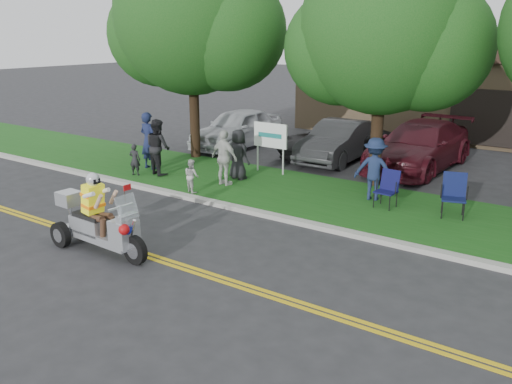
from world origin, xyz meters
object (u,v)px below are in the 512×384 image
Objects in this scene: trike_scooter at (98,224)px; parked_car_far_left at (237,128)px; lawn_chair_b at (454,192)px; parked_car_mid at (335,141)px; spectator_adult_mid at (158,147)px; lawn_chair_a at (388,186)px; parked_car_left at (339,141)px; parked_car_right at (419,146)px; spectator_adult_left at (149,141)px; spectator_adult_right at (224,158)px.

parked_car_far_left is at bearing 113.53° from trike_scooter.
lawn_chair_b is 7.28m from parked_car_mid.
lawn_chair_a is at bearing -155.50° from spectator_adult_mid.
parked_car_left is 0.81× the size of parked_car_right.
lawn_chair_b is 5.36m from parked_car_right.
spectator_adult_mid reaches higher than lawn_chair_a.
spectator_adult_right is at bearing -179.03° from spectator_adult_left.
parked_car_right is at bearing 6.03° from parked_car_far_left.
spectator_adult_right reaches higher than parked_car_mid.
parked_car_far_left is at bearing -151.01° from parked_car_mid.
spectator_adult_mid is (-9.08, -1.25, 0.29)m from lawn_chair_b.
lawn_chair_b reaches higher than lawn_chair_a.
spectator_adult_mid is at bearing 124.91° from trike_scooter.
spectator_adult_right is 6.05m from parked_car_far_left.
lawn_chair_b is 6.76m from parked_car_left.
spectator_adult_left is at bearing -7.23° from spectator_adult_mid.
trike_scooter reaches higher than lawn_chair_a.
trike_scooter is 8.64m from lawn_chair_b.
parked_car_far_left is at bearing -65.20° from spectator_adult_mid.
spectator_adult_left is 4.91m from parked_car_far_left.
parked_car_far_left is (-3.32, 5.05, -0.15)m from spectator_adult_right.
spectator_adult_left reaches higher than lawn_chair_a.
lawn_chair_a is at bearing -27.13° from parked_car_far_left.
spectator_adult_mid reaches higher than parked_car_left.
parked_car_left is at bearing -108.02° from spectator_adult_mid.
spectator_adult_left is at bearing 168.21° from lawn_chair_b.
spectator_adult_right is (-4.86, -0.81, 0.28)m from lawn_chair_a.
parked_car_mid is (0.02, 11.07, 0.03)m from trike_scooter.
spectator_adult_left is 6.90m from parked_car_mid.
spectator_adult_right reaches higher than lawn_chair_b.
parked_car_right is (-2.50, 4.74, 0.08)m from lawn_chair_b.
lawn_chair_a is at bearing 59.17° from trike_scooter.
parked_car_right is at bearing -119.45° from spectator_adult_right.
parked_car_left is at bearing 89.99° from trike_scooter.
parked_car_far_left is (-4.13, 10.51, 0.18)m from trike_scooter.
parked_car_far_left is at bearing 140.83° from lawn_chair_b.
lawn_chair_b is at bearing -171.19° from spectator_adult_left.
spectator_adult_left is (-4.18, 5.61, 0.45)m from trike_scooter.
spectator_adult_mid is 0.40× the size of parked_car_left.
parked_car_far_left is (-9.82, 4.00, 0.07)m from lawn_chair_b.
parked_car_left is at bearing -24.50° from parked_car_mid.
lawn_chair_a is at bearing -28.73° from parked_car_mid.
parked_car_mid is at bearing 132.18° from parked_car_left.
parked_car_far_left is at bearing -51.54° from spectator_adult_right.
spectator_adult_right is 7.04m from parked_car_right.
spectator_adult_mid is at bearing 159.59° from spectator_adult_left.
spectator_adult_right is 0.36× the size of parked_car_mid.
parked_car_mid is at bearing -173.92° from parked_car_right.
parked_car_far_left reaches higher than parked_car_mid.
lawn_chair_b is 0.57× the size of spectator_adult_left.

